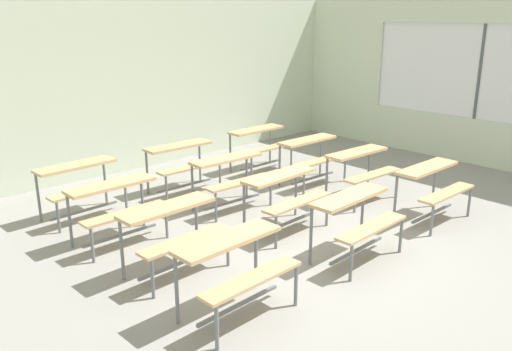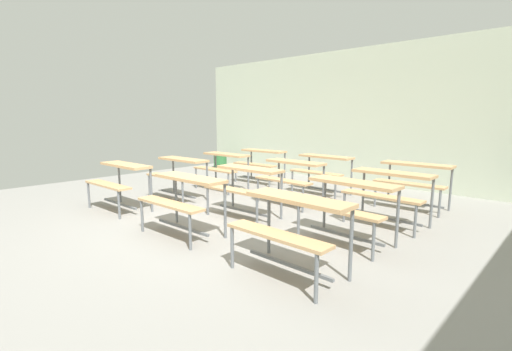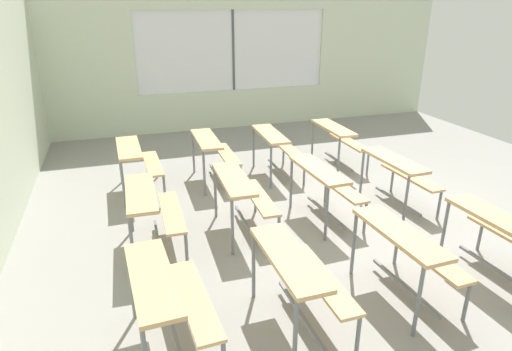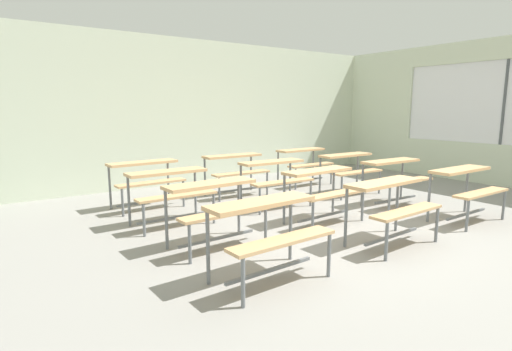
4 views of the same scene
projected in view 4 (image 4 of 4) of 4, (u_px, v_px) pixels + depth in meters
The scene contains 14 objects.
ground at pixel (351, 236), 5.09m from camera, with size 10.00×9.00×0.05m, color gray.
wall_back at pixel (191, 112), 8.46m from camera, with size 10.00×0.12×3.00m, color beige.
desk_bench_r0c0 at pixel (268, 222), 3.67m from camera, with size 1.12×0.63×0.74m.
desk_bench_r0c1 at pixel (392, 197), 4.65m from camera, with size 1.12×0.63×0.74m.
desk_bench_r0c2 at pixel (467, 182), 5.63m from camera, with size 1.10×0.60×0.74m.
desk_bench_r1c0 at pixel (215, 199), 4.58m from camera, with size 1.12×0.63×0.74m.
desk_bench_r1c1 at pixel (323, 183), 5.55m from camera, with size 1.12×0.64×0.74m.
desk_bench_r1c2 at pixel (396, 171), 6.54m from camera, with size 1.12×0.63×0.74m.
desk_bench_r2c0 at pixel (170, 184), 5.45m from camera, with size 1.11×0.60×0.74m.
desk_bench_r2c1 at pixel (275, 172), 6.45m from camera, with size 1.12×0.63×0.74m.
desk_bench_r2c2 at pixel (350, 164), 7.40m from camera, with size 1.11×0.61×0.74m.
desk_bench_r3c0 at pixel (146, 173), 6.37m from camera, with size 1.13×0.64×0.74m.
desk_bench_r3c1 at pixel (235, 165), 7.28m from camera, with size 1.12×0.62×0.74m.
desk_bench_r3c2 at pixel (304, 158), 8.30m from camera, with size 1.11×0.61×0.74m.
Camera 4 is at (-3.80, -3.30, 1.60)m, focal length 28.00 mm.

